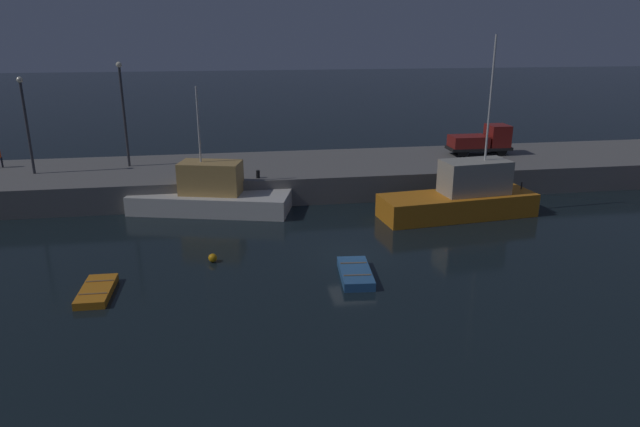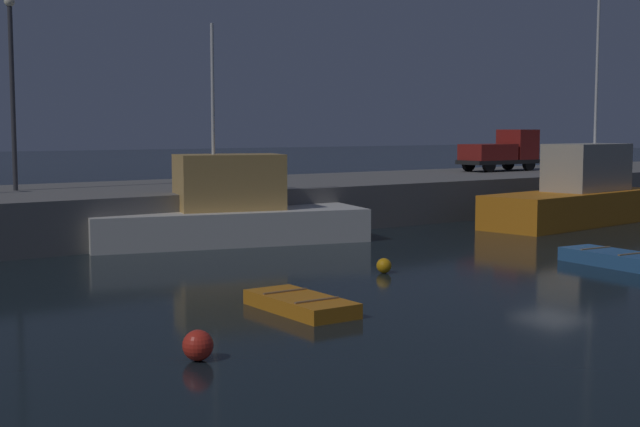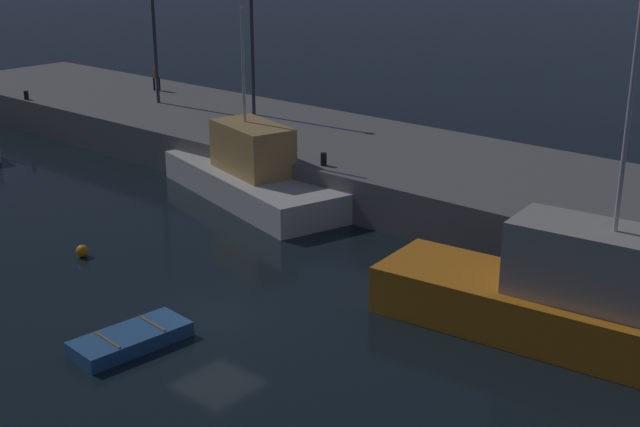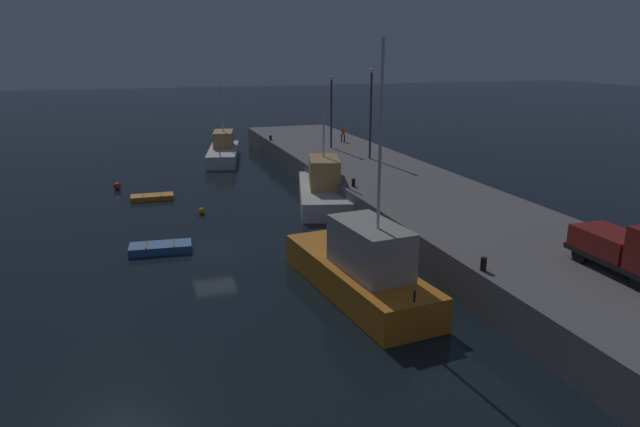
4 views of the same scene
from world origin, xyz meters
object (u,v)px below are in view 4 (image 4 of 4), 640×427
object	(u,v)px
fishing_boat_white	(361,269)
mooring_buoy_mid	(202,211)
rowboat_white_mid	(152,197)
lamp_post_west	(331,106)
bollard_west	(353,183)
fishing_trawler_red	(324,188)
dinghy_orange_near	(161,248)
dockworker	(343,133)
bollard_central	(484,264)
lamp_post_east	(371,107)
fishing_boat_blue	(223,150)
utility_truck	(632,250)
mooring_buoy_near	(117,186)
bollard_east	(271,138)

from	to	relation	value
fishing_boat_white	mooring_buoy_mid	world-z (taller)	fishing_boat_white
rowboat_white_mid	lamp_post_west	size ratio (longest dim) A/B	0.47
rowboat_white_mid	bollard_west	distance (m)	16.67
fishing_trawler_red	dinghy_orange_near	world-z (taller)	fishing_trawler_red
fishing_boat_white	lamp_post_west	world-z (taller)	fishing_boat_white
dinghy_orange_near	dockworker	world-z (taller)	dockworker
dockworker	bollard_central	bearing A→B (deg)	-10.82
mooring_buoy_mid	lamp_post_east	size ratio (longest dim) A/B	0.06
bollard_west	fishing_boat_white	bearing A→B (deg)	-20.01
fishing_trawler_red	dockworker	distance (m)	18.28
fishing_boat_blue	lamp_post_east	size ratio (longest dim) A/B	1.39
dinghy_orange_near	utility_truck	size ratio (longest dim) A/B	0.68
fishing_trawler_red	fishing_boat_blue	bearing A→B (deg)	-167.42
bollard_west	dockworker	bearing A→B (deg)	161.62
mooring_buoy_mid	lamp_post_west	distance (m)	20.92
fishing_boat_blue	mooring_buoy_mid	size ratio (longest dim) A/B	23.07
mooring_buoy_near	mooring_buoy_mid	world-z (taller)	mooring_buoy_near
dinghy_orange_near	dockworker	distance (m)	31.91
mooring_buoy_mid	bollard_east	bearing A→B (deg)	153.57
lamp_post_west	lamp_post_east	bearing A→B (deg)	11.73
fishing_boat_blue	fishing_boat_white	distance (m)	38.15
dinghy_orange_near	dockworker	bearing A→B (deg)	139.43
mooring_buoy_mid	utility_truck	world-z (taller)	utility_truck
bollard_east	dockworker	bearing A→B (deg)	62.80
utility_truck	dockworker	world-z (taller)	utility_truck
dinghy_orange_near	bollard_west	distance (m)	14.81
bollard_west	bollard_east	xyz separation A→B (m)	(-23.64, -0.56, -0.03)
dinghy_orange_near	bollard_central	world-z (taller)	bollard_central
mooring_buoy_near	bollard_west	distance (m)	21.43
dinghy_orange_near	dockworker	xyz separation A→B (m)	(-24.15, 20.68, 2.78)
mooring_buoy_near	lamp_post_west	bearing A→B (deg)	99.44
fishing_boat_blue	bollard_central	size ratio (longest dim) A/B	17.91
bollard_west	bollard_east	size ratio (longest dim) A/B	1.10
mooring_buoy_mid	bollard_central	world-z (taller)	bollard_central
mooring_buoy_near	utility_truck	size ratio (longest dim) A/B	0.11
bollard_west	utility_truck	bearing A→B (deg)	14.82
fishing_boat_white	mooring_buoy_mid	xyz separation A→B (m)	(-17.08, -5.66, -1.16)
fishing_boat_white	bollard_west	distance (m)	14.76
fishing_trawler_red	utility_truck	world-z (taller)	fishing_trawler_red
bollard_west	fishing_boat_blue	bearing A→B (deg)	-166.68
dinghy_orange_near	rowboat_white_mid	size ratio (longest dim) A/B	1.11
lamp_post_east	fishing_boat_white	bearing A→B (deg)	-23.95
dockworker	mooring_buoy_mid	bearing A→B (deg)	-46.05
bollard_west	bollard_east	distance (m)	23.64
lamp_post_east	bollard_central	size ratio (longest dim) A/B	12.87
rowboat_white_mid	bollard_west	bearing A→B (deg)	57.81
dockworker	bollard_east	xyz separation A→B (m)	(-3.69, -7.19, -0.72)
fishing_boat_blue	utility_truck	bearing A→B (deg)	14.00
fishing_boat_blue	lamp_post_east	distance (m)	19.12
fishing_boat_blue	utility_truck	world-z (taller)	fishing_boat_blue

